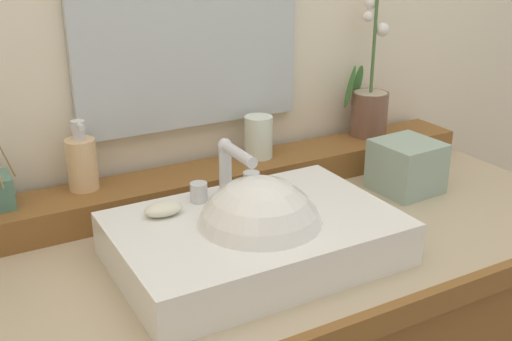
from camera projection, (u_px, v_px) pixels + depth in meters
The scene contains 8 objects.
back_ledge at pixel (209, 183), 1.35m from camera, with size 1.32×0.13×0.06m, color brown.
sink_basin at pixel (257, 238), 1.09m from camera, with size 0.49×0.33×0.26m.
soap_bar at pixel (164, 209), 1.09m from camera, with size 0.07×0.04×0.02m, color silver.
potted_plant at pixel (370, 99), 1.53m from camera, with size 0.11×0.11×0.40m.
soap_dispenser at pixel (82, 162), 1.22m from camera, with size 0.06×0.06×0.14m.
tumbler_cup at pixel (259, 137), 1.39m from camera, with size 0.06×0.06×0.10m, color silver.
tissue_box at pixel (406, 166), 1.38m from camera, with size 0.13×0.13×0.11m, color #93AB9A.
mirror at pixel (189, 15), 1.28m from camera, with size 0.51×0.02×0.47m, color silver.
Camera 1 is at (-0.52, -0.92, 1.44)m, focal length 43.58 mm.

